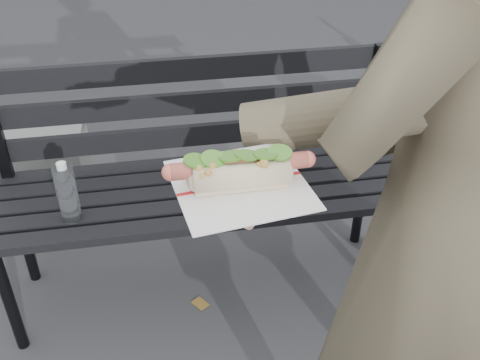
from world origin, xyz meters
name	(u,v)px	position (x,y,z in m)	size (l,w,h in m)	color
park_bench	(196,167)	(0.04, 0.98, 0.52)	(1.50, 0.44, 0.88)	black
person	(445,228)	(0.45, 0.10, 0.90)	(0.66, 0.43, 1.81)	brown
held_hotdog	(359,127)	(0.23, 0.07, 1.17)	(0.64, 0.31, 0.20)	brown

